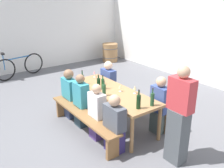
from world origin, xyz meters
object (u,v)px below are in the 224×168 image
(wine_bottle_1, at_px, (82,79))
(seated_guest_near_2, at_px, (97,113))
(wine_bottle_2, at_px, (103,84))
(wine_glass_1, at_px, (135,88))
(tasting_table, at_px, (112,94))
(seated_guest_far_1, at_px, (160,107))
(seated_guest_near_1, at_px, (81,102))
(seated_guest_far_0, at_px, (108,84))
(wine_bottle_4, at_px, (139,102))
(parked_bicycle_0, at_px, (20,66))
(bench_far, at_px, (137,100))
(wine_bottle_0, at_px, (99,83))
(wine_bottle_5, at_px, (152,99))
(wine_glass_3, at_px, (120,87))
(standing_host, at_px, (179,118))
(wine_barrel, at_px, (110,52))
(wine_glass_2, at_px, (94,73))
(wine_bottle_3, at_px, (104,90))
(bench_near, at_px, (83,117))
(seated_guest_near_0, at_px, (70,95))
(wine_glass_0, at_px, (103,79))

(wine_bottle_1, relative_size, seated_guest_near_2, 0.29)
(wine_bottle_1, relative_size, wine_bottle_2, 1.05)
(wine_glass_1, distance_m, seated_guest_near_2, 0.90)
(wine_glass_1, bearing_deg, tasting_table, -143.48)
(wine_bottle_2, relative_size, seated_guest_far_1, 0.26)
(tasting_table, height_order, seated_guest_near_1, seated_guest_near_1)
(seated_guest_far_0, bearing_deg, wine_bottle_4, 69.94)
(tasting_table, distance_m, wine_bottle_1, 0.77)
(wine_glass_1, bearing_deg, wine_bottle_4, -35.93)
(parked_bicycle_0, bearing_deg, wine_glass_1, -92.02)
(bench_far, height_order, wine_bottle_1, wine_bottle_1)
(wine_bottle_0, distance_m, wine_glass_1, 0.79)
(wine_bottle_5, distance_m, seated_guest_near_2, 1.06)
(wine_glass_3, relative_size, seated_guest_near_2, 0.14)
(bench_far, height_order, standing_host, standing_host)
(seated_guest_far_0, distance_m, wine_barrel, 4.11)
(tasting_table, relative_size, wine_bottle_5, 6.67)
(tasting_table, bearing_deg, wine_glass_2, 169.24)
(wine_bottle_3, bearing_deg, seated_guest_far_0, 140.81)
(bench_near, relative_size, seated_guest_near_0, 1.92)
(wine_glass_0, bearing_deg, seated_guest_near_2, -41.81)
(wine_bottle_1, bearing_deg, wine_bottle_2, 21.78)
(seated_guest_near_0, distance_m, parked_bicycle_0, 3.49)
(wine_bottle_0, xyz_separation_m, seated_guest_near_0, (-0.54, -0.41, -0.34))
(seated_guest_far_1, distance_m, wine_barrel, 5.58)
(wine_glass_3, bearing_deg, wine_bottle_2, -146.77)
(wine_bottle_2, bearing_deg, standing_host, 6.08)
(wine_bottle_4, height_order, wine_glass_0, wine_bottle_4)
(wine_glass_3, height_order, standing_host, standing_host)
(wine_bottle_1, bearing_deg, seated_guest_far_0, 103.57)
(wine_bottle_2, height_order, seated_guest_far_1, seated_guest_far_1)
(wine_bottle_3, xyz_separation_m, seated_guest_near_2, (0.17, -0.28, -0.35))
(wine_bottle_0, bearing_deg, wine_bottle_4, 0.62)
(wine_bottle_5, relative_size, wine_glass_2, 2.06)
(wine_glass_1, distance_m, wine_glass_2, 1.34)
(seated_guest_far_0, height_order, standing_host, standing_host)
(bench_far, xyz_separation_m, wine_bottle_0, (-0.29, -0.83, 0.51))
(wine_bottle_0, xyz_separation_m, wine_glass_3, (0.41, 0.25, -0.01))
(bench_far, distance_m, wine_bottle_4, 1.35)
(seated_guest_far_0, bearing_deg, wine_bottle_3, 50.81)
(bench_near, relative_size, wine_glass_1, 12.73)
(parked_bicycle_0, bearing_deg, wine_glass_0, -92.65)
(wine_bottle_1, distance_m, wine_bottle_4, 1.63)
(wine_bottle_4, relative_size, standing_host, 0.21)
(wine_glass_2, bearing_deg, wine_bottle_1, -60.89)
(wine_bottle_3, relative_size, wine_glass_0, 1.81)
(wine_bottle_4, relative_size, parked_bicycle_0, 0.21)
(wine_glass_0, relative_size, seated_guest_near_0, 0.16)
(wine_glass_0, distance_m, seated_guest_far_1, 1.37)
(tasting_table, xyz_separation_m, bench_near, (0.00, -0.70, -0.32))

